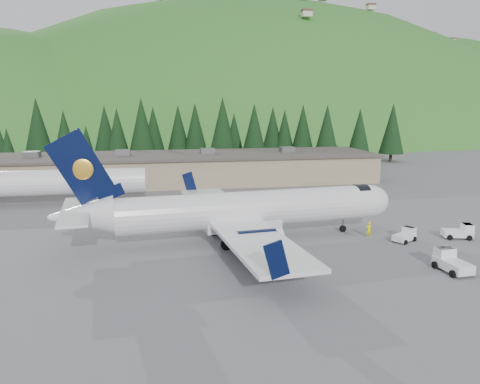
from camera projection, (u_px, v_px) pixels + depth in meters
name	position (u px, v px, depth m)	size (l,w,h in m)	color
ground	(250.00, 240.00, 49.27)	(600.00, 600.00, 0.00)	#57575D
airliner	(241.00, 211.00, 48.38)	(36.05, 33.88, 11.96)	white
second_airliner	(44.00, 182.00, 65.36)	(27.50, 11.00, 10.05)	white
baggage_tug_a	(406.00, 235.00, 48.70)	(2.95, 2.51, 1.41)	white
baggage_tug_b	(460.00, 232.00, 49.68)	(3.27, 2.42, 1.59)	white
baggage_tug_c	(451.00, 262.00, 40.00)	(2.26, 3.50, 1.81)	white
terminal_building	(180.00, 168.00, 84.55)	(71.00, 17.00, 6.10)	gray
ramp_worker	(369.00, 230.00, 49.87)	(0.64, 0.42, 1.75)	#EEEC01
tree_line	(163.00, 132.00, 104.97)	(114.08, 17.41, 14.30)	black
hills	(266.00, 271.00, 274.64)	(614.00, 330.00, 300.00)	#215F1B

